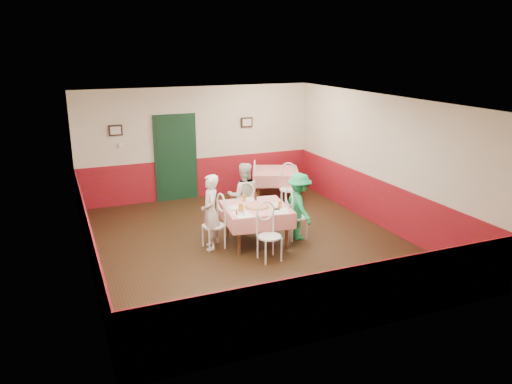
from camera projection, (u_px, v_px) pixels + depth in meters
name	position (u px, v px, depth m)	size (l,w,h in m)	color
floor	(250.00, 243.00, 9.85)	(7.00, 7.00, 0.00)	black
ceiling	(249.00, 100.00, 9.05)	(7.00, 7.00, 0.00)	white
back_wall	(198.00, 143.00, 12.55)	(6.00, 0.10, 2.80)	beige
front_wall	(351.00, 238.00, 6.35)	(6.00, 0.10, 2.80)	beige
left_wall	(84.00, 192.00, 8.35)	(0.10, 7.00, 2.80)	beige
right_wall	(381.00, 161.00, 10.55)	(0.10, 7.00, 2.80)	beige
wainscot_back	(199.00, 177.00, 12.80)	(6.00, 0.03, 1.00)	maroon
wainscot_front	(347.00, 301.00, 6.62)	(6.00, 0.03, 1.00)	maroon
wainscot_left	(90.00, 242.00, 8.61)	(0.03, 7.00, 1.00)	maroon
wainscot_right	(378.00, 202.00, 10.80)	(0.03, 7.00, 1.00)	maroon
door	(176.00, 159.00, 12.39)	(0.96, 0.06, 2.10)	black
picture_left	(116.00, 130.00, 11.65)	(0.32, 0.03, 0.26)	black
picture_right	(247.00, 122.00, 12.86)	(0.32, 0.03, 0.26)	black
thermostat	(121.00, 145.00, 11.78)	(0.10, 0.03, 0.10)	white
main_table	(256.00, 225.00, 9.78)	(1.22, 1.22, 0.77)	red
second_table	(275.00, 185.00, 12.59)	(1.12, 1.12, 0.77)	red
chair_left	(213.00, 226.00, 9.53)	(0.42, 0.42, 0.90)	white
chair_right	(297.00, 217.00, 9.99)	(0.42, 0.42, 0.90)	white
chair_far	(244.00, 208.00, 10.54)	(0.42, 0.42, 0.90)	white
chair_near	(270.00, 237.00, 8.98)	(0.42, 0.42, 0.90)	white
chair_second_a	(248.00, 185.00, 12.30)	(0.42, 0.42, 0.90)	white
chair_second_b	(288.00, 190.00, 11.91)	(0.42, 0.42, 0.90)	white
pizza	(257.00, 206.00, 9.64)	(0.45, 0.45, 0.03)	#B74723
plate_left	(235.00, 208.00, 9.57)	(0.25, 0.25, 0.01)	white
plate_right	(276.00, 204.00, 9.77)	(0.25, 0.25, 0.01)	white
plate_far	(250.00, 200.00, 10.07)	(0.25, 0.25, 0.01)	white
glass_a	(241.00, 208.00, 9.32)	(0.08, 0.08, 0.15)	#BF7219
glass_b	(280.00, 205.00, 9.55)	(0.07, 0.07, 0.13)	#BF7219
glass_c	(244.00, 198.00, 9.98)	(0.07, 0.07, 0.13)	#BF7219
beer_bottle	(256.00, 196.00, 10.02)	(0.05, 0.05, 0.20)	#381C0A
shaker_a	(240.00, 213.00, 9.15)	(0.04, 0.04, 0.09)	silver
shaker_b	(243.00, 213.00, 9.16)	(0.04, 0.04, 0.09)	silver
shaker_c	(237.00, 212.00, 9.18)	(0.04, 0.04, 0.09)	#B23319
menu_left	(243.00, 214.00, 9.20)	(0.30, 0.40, 0.00)	white
menu_right	(280.00, 211.00, 9.41)	(0.30, 0.40, 0.00)	white
wallet	(276.00, 209.00, 9.48)	(0.11, 0.09, 0.02)	black
diner_left	(211.00, 212.00, 9.43)	(0.53, 0.35, 1.46)	gray
diner_far	(244.00, 196.00, 10.51)	(0.69, 0.54, 1.42)	gray
diner_right	(299.00, 206.00, 9.94)	(0.87, 0.50, 1.35)	gray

